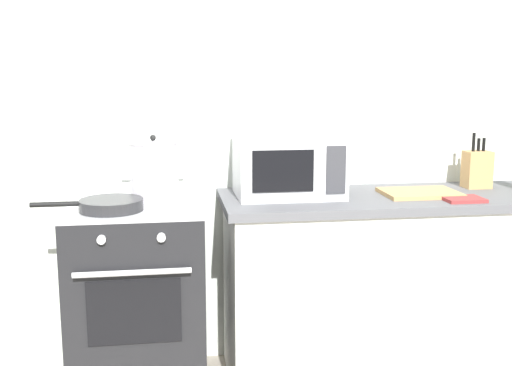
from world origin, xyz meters
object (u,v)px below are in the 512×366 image
at_px(knife_block, 477,169).
at_px(stock_pot, 154,170).
at_px(frying_pan, 110,205).
at_px(microwave, 288,165).
at_px(oven_mitt, 463,199).
at_px(cutting_board, 420,193).
at_px(stove, 138,300).

bearing_deg(knife_block, stock_pot, -177.96).
xyz_separation_m(stock_pot, frying_pan, (-0.19, -0.22, -0.11)).
xyz_separation_m(microwave, oven_mitt, (0.78, -0.24, -0.14)).
xyz_separation_m(frying_pan, oven_mitt, (1.60, -0.03, -0.02)).
bearing_deg(cutting_board, frying_pan, -174.76).
bearing_deg(microwave, stove, -173.78).
relative_size(frying_pan, oven_mitt, 2.63).
relative_size(stove, frying_pan, 1.94).
bearing_deg(stock_pot, oven_mitt, -9.68).
height_order(stock_pot, oven_mitt, stock_pot).
bearing_deg(cutting_board, knife_block, 20.99).
bearing_deg(stock_pot, knife_block, 2.04).
distance_m(stock_pot, microwave, 0.64).
bearing_deg(stove, frying_pan, -126.05).
bearing_deg(knife_block, oven_mitt, -126.43).
bearing_deg(stove, cutting_board, 0.05).
bearing_deg(cutting_board, stove, -179.95).
height_order(knife_block, oven_mitt, knife_block).
height_order(stock_pot, microwave, stock_pot).
height_order(stock_pot, knife_block, stock_pot).
relative_size(stove, microwave, 1.84).
distance_m(microwave, knife_block, 1.00).
xyz_separation_m(stove, frying_pan, (-0.10, -0.13, 0.48)).
bearing_deg(oven_mitt, cutting_board, 131.88).
bearing_deg(stove, microwave, 6.22).
bearing_deg(frying_pan, knife_block, 8.54).
distance_m(stove, microwave, 0.95).
bearing_deg(frying_pan, microwave, 14.44).
bearing_deg(knife_block, stove, -175.33).
height_order(frying_pan, knife_block, knife_block).
bearing_deg(stove, knife_block, 4.67).
bearing_deg(frying_pan, stock_pot, 49.09).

